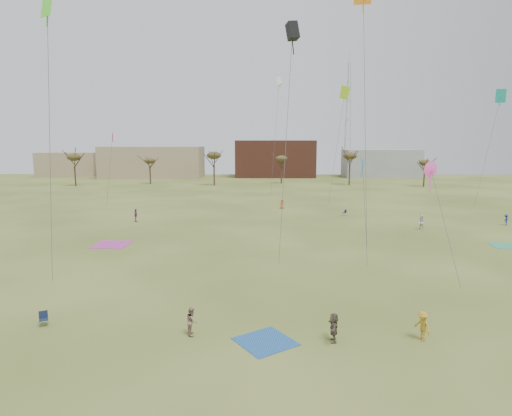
{
  "coord_description": "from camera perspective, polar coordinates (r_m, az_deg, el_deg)",
  "views": [
    {
      "loc": [
        0.45,
        -23.33,
        10.85
      ],
      "look_at": [
        0.0,
        12.0,
        5.5
      ],
      "focal_mm": 29.7,
      "sensor_mm": 36.0,
      "label": 1
    }
  ],
  "objects": [
    {
      "name": "ground",
      "position": [
        25.74,
        -0.35,
        -16.33
      ],
      "size": [
        260.0,
        260.0,
        0.0
      ],
      "primitive_type": "plane",
      "color": "#42531A",
      "rests_on": "ground"
    },
    {
      "name": "spectator_fore_b",
      "position": [
        25.35,
        -8.63,
        -14.83
      ],
      "size": [
        0.72,
        0.87,
        1.62
      ],
      "primitive_type": "imported",
      "rotation": [
        0.0,
        0.0,
        1.71
      ],
      "color": "#8D6A59",
      "rests_on": "ground"
    },
    {
      "name": "spectator_fore_c",
      "position": [
        24.65,
        10.43,
        -15.54
      ],
      "size": [
        0.62,
        1.57,
        1.65
      ],
      "primitive_type": "imported",
      "rotation": [
        0.0,
        0.0,
        4.63
      ],
      "color": "brown",
      "rests_on": "ground"
    },
    {
      "name": "flyer_mid_b",
      "position": [
        26.18,
        21.5,
        -14.53
      ],
      "size": [
        1.0,
        1.22,
        1.65
      ],
      "primitive_type": "imported",
      "rotation": [
        0.0,
        0.0,
        5.14
      ],
      "color": "#B48621",
      "rests_on": "ground"
    },
    {
      "name": "spectator_mid_d",
      "position": [
        61.81,
        -15.89,
        -0.95
      ],
      "size": [
        0.78,
        1.19,
        1.88
      ],
      "primitive_type": "imported",
      "rotation": [
        0.0,
        0.0,
        1.89
      ],
      "color": "#8C3A84",
      "rests_on": "ground"
    },
    {
      "name": "spectator_mid_e",
      "position": [
        58.12,
        21.39,
        -1.83
      ],
      "size": [
        1.1,
        1.13,
        1.84
      ],
      "primitive_type": "imported",
      "rotation": [
        0.0,
        0.0,
        5.38
      ],
      "color": "silver",
      "rests_on": "ground"
    },
    {
      "name": "flyer_far_b",
      "position": [
        71.74,
        3.53,
        0.54
      ],
      "size": [
        0.9,
        0.74,
        1.59
      ],
      "primitive_type": "imported",
      "rotation": [
        0.0,
        0.0,
        0.35
      ],
      "color": "#CC5523",
      "rests_on": "ground"
    },
    {
      "name": "flyer_far_c",
      "position": [
        66.23,
        30.62,
        -1.37
      ],
      "size": [
        0.78,
        1.08,
        1.5
      ],
      "primitive_type": "imported",
      "rotation": [
        0.0,
        0.0,
        4.46
      ],
      "color": "navy",
      "rests_on": "ground"
    },
    {
      "name": "blanket_blue",
      "position": [
        24.59,
        1.26,
        -17.57
      ],
      "size": [
        3.92,
        3.92,
        0.03
      ],
      "primitive_type": "cube",
      "rotation": [
        0.0,
        0.0,
        2.17
      ],
      "color": "#235798",
      "rests_on": "ground"
    },
    {
      "name": "blanket_plum",
      "position": [
        48.89,
        -18.89,
        -4.68
      ],
      "size": [
        3.8,
        3.8,
        0.03
      ],
      "primitive_type": "cube",
      "rotation": [
        0.0,
        0.0,
        1.55
      ],
      "color": "#B63899",
      "rests_on": "ground"
    },
    {
      "name": "blanket_olive",
      "position": [
        53.09,
        30.7,
        -4.41
      ],
      "size": [
        3.66,
        3.66,
        0.03
      ],
      "primitive_type": "cube",
      "rotation": [
        0.0,
        0.0,
        1.37
      ],
      "color": "#37976D",
      "rests_on": "ground"
    },
    {
      "name": "camp_chair_left",
      "position": [
        29.3,
        -26.68,
        -13.53
      ],
      "size": [
        0.7,
        0.72,
        0.87
      ],
      "rotation": [
        0.0,
        0.0,
        0.49
      ],
      "color": "#141F37",
      "rests_on": "ground"
    },
    {
      "name": "camp_chair_right",
      "position": [
        66.35,
        11.81,
        -0.76
      ],
      "size": [
        0.71,
        0.69,
        0.87
      ],
      "rotation": [
        0.0,
        0.0,
        5.15
      ],
      "color": "#131C35",
      "rests_on": "ground"
    },
    {
      "name": "kites_aloft",
      "position": [
        54.53,
        3.37,
        16.88
      ],
      "size": [
        68.21,
        71.92,
        23.44
      ],
      "color": "red",
      "rests_on": "ground"
    },
    {
      "name": "tree_line",
      "position": [
        102.58,
        -1.12,
        6.51
      ],
      "size": [
        117.44,
        49.32,
        8.91
      ],
      "color": "#3A2B1E",
      "rests_on": "ground"
    },
    {
      "name": "building_tan",
      "position": [
        142.92,
        -13.71,
        6.02
      ],
      "size": [
        32.0,
        14.0,
        10.0
      ],
      "primitive_type": "cube",
      "color": "#937F60",
      "rests_on": "ground"
    },
    {
      "name": "building_brick",
      "position": [
        143.49,
        2.56,
        6.67
      ],
      "size": [
        26.0,
        16.0,
        12.0
      ],
      "primitive_type": "cube",
      "color": "brown",
      "rests_on": "ground"
    },
    {
      "name": "building_grey",
      "position": [
        146.9,
        16.43,
        5.78
      ],
      "size": [
        24.0,
        12.0,
        9.0
      ],
      "primitive_type": "cube",
      "color": "gray",
      "rests_on": "ground"
    },
    {
      "name": "building_tan_west",
      "position": [
        159.54,
        -23.61,
        5.43
      ],
      "size": [
        20.0,
        12.0,
        8.0
      ],
      "primitive_type": "cube",
      "color": "#937F60",
      "rests_on": "ground"
    },
    {
      "name": "radio_tower",
      "position": [
        151.48,
        12.23,
        11.58
      ],
      "size": [
        1.51,
        1.72,
        41.0
      ],
      "color": "#9EA3A8",
      "rests_on": "ground"
    }
  ]
}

